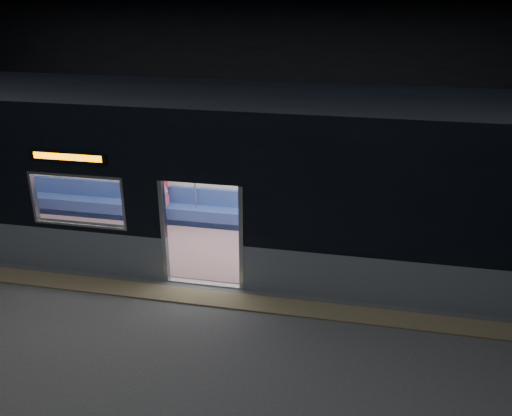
% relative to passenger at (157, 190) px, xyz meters
% --- Properties ---
extents(station_floor, '(24.00, 14.00, 0.01)m').
position_rel_passenger_xyz_m(station_floor, '(1.85, -3.55, -0.84)').
color(station_floor, '#47494C').
rests_on(station_floor, ground).
extents(station_envelope, '(24.00, 14.00, 5.00)m').
position_rel_passenger_xyz_m(station_envelope, '(1.85, -3.55, 2.83)').
color(station_envelope, black).
rests_on(station_envelope, station_floor).
extents(tactile_strip, '(22.80, 0.50, 0.03)m').
position_rel_passenger_xyz_m(tactile_strip, '(1.85, -3.00, -0.82)').
color(tactile_strip, '#8C7F59').
rests_on(tactile_strip, station_floor).
extents(metro_car, '(18.00, 3.04, 3.35)m').
position_rel_passenger_xyz_m(metro_car, '(1.84, -1.00, 1.01)').
color(metro_car, gray).
rests_on(metro_car, station_floor).
extents(passenger, '(0.48, 0.77, 1.46)m').
position_rel_passenger_xyz_m(passenger, '(0.00, 0.00, 0.00)').
color(passenger, black).
rests_on(passenger, metro_car).
extents(handbag, '(0.36, 0.33, 0.15)m').
position_rel_passenger_xyz_m(handbag, '(0.03, -0.25, -0.14)').
color(handbag, black).
rests_on(handbag, passenger).
extents(transit_map, '(0.91, 0.03, 0.59)m').
position_rel_passenger_xyz_m(transit_map, '(2.63, 0.31, 0.61)').
color(transit_map, white).
rests_on(transit_map, metro_car).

